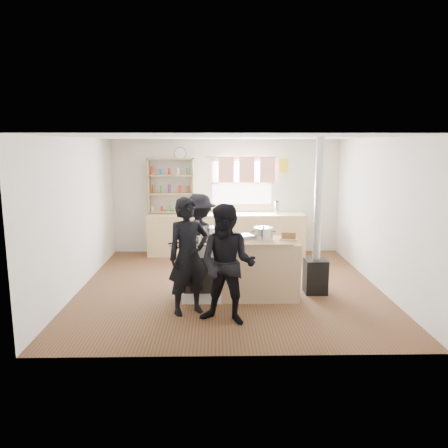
# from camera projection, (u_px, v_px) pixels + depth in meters

# --- Properties ---
(ground) EXTENTS (5.00, 5.00, 0.01)m
(ground) POSITION_uv_depth(u_px,v_px,m) (229.00, 287.00, 7.45)
(ground) COLOR brown
(ground) RESTS_ON ground
(back_counter) EXTENTS (3.40, 0.55, 0.90)m
(back_counter) POSITION_uv_depth(u_px,v_px,m) (226.00, 234.00, 9.55)
(back_counter) COLOR #D3B77F
(back_counter) RESTS_ON ground
(shelving_unit) EXTENTS (1.00, 0.28, 1.20)m
(shelving_unit) POSITION_uv_depth(u_px,v_px,m) (171.00, 185.00, 9.46)
(shelving_unit) COLOR tan
(shelving_unit) RESTS_ON back_counter
(thermos) EXTENTS (0.10, 0.10, 0.27)m
(thermos) POSITION_uv_depth(u_px,v_px,m) (277.00, 208.00, 9.47)
(thermos) COLOR silver
(thermos) RESTS_ON back_counter
(cooking_island) EXTENTS (1.97, 0.64, 0.93)m
(cooking_island) POSITION_uv_depth(u_px,v_px,m) (240.00, 269.00, 6.83)
(cooking_island) COLOR white
(cooking_island) RESTS_ON ground
(skillet_greens) EXTENTS (0.40, 0.40, 0.05)m
(skillet_greens) POSITION_uv_depth(u_px,v_px,m) (189.00, 241.00, 6.53)
(skillet_greens) COLOR black
(skillet_greens) RESTS_ON cooking_island
(roast_tray) EXTENTS (0.42, 0.35, 0.06)m
(roast_tray) POSITION_uv_depth(u_px,v_px,m) (241.00, 237.00, 6.81)
(roast_tray) COLOR silver
(roast_tray) RESTS_ON cooking_island
(stockpot_stove) EXTENTS (0.25, 0.25, 0.20)m
(stockpot_stove) POSITION_uv_depth(u_px,v_px,m) (208.00, 232.00, 6.88)
(stockpot_stove) COLOR silver
(stockpot_stove) RESTS_ON cooking_island
(stockpot_counter) EXTENTS (0.30, 0.30, 0.22)m
(stockpot_counter) POSITION_uv_depth(u_px,v_px,m) (264.00, 234.00, 6.72)
(stockpot_counter) COLOR silver
(stockpot_counter) RESTS_ON cooking_island
(bread_board) EXTENTS (0.30, 0.24, 0.12)m
(bread_board) POSITION_uv_depth(u_px,v_px,m) (288.00, 236.00, 6.77)
(bread_board) COLOR tan
(bread_board) RESTS_ON cooking_island
(flue_heater) EXTENTS (0.35, 0.35, 2.50)m
(flue_heater) POSITION_uv_depth(u_px,v_px,m) (316.00, 254.00, 7.01)
(flue_heater) COLOR black
(flue_heater) RESTS_ON ground
(person_near_left) EXTENTS (0.72, 0.63, 1.67)m
(person_near_left) POSITION_uv_depth(u_px,v_px,m) (188.00, 256.00, 6.13)
(person_near_left) COLOR black
(person_near_left) RESTS_ON ground
(person_near_right) EXTENTS (0.94, 0.83, 1.62)m
(person_near_right) POSITION_uv_depth(u_px,v_px,m) (227.00, 265.00, 5.79)
(person_near_right) COLOR black
(person_near_right) RESTS_ON ground
(person_far) EXTENTS (1.14, 0.87, 1.55)m
(person_far) POSITION_uv_depth(u_px,v_px,m) (200.00, 239.00, 7.57)
(person_far) COLOR black
(person_far) RESTS_ON ground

